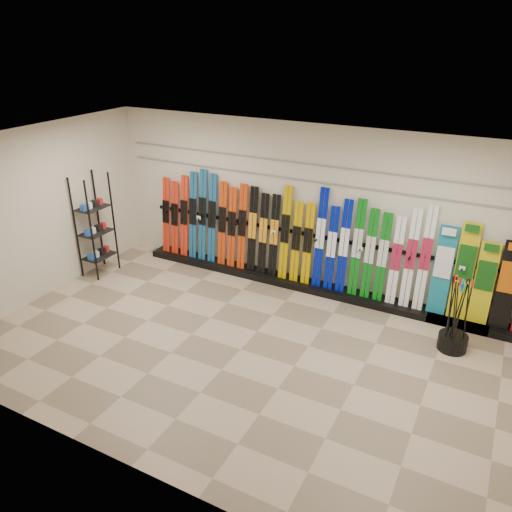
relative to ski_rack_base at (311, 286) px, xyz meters
The scene contains 12 objects.
floor 2.29m from the ski_rack_base, 95.64° to the right, with size 8.00×8.00×0.00m, color #88745E.
back_wall 1.47m from the ski_rack_base, 135.64° to the left, with size 8.00×8.00×0.00m, color beige.
left_wall 5.01m from the ski_rack_base, 151.65° to the right, with size 5.00×5.00×0.00m, color beige.
ceiling 3.73m from the ski_rack_base, 95.64° to the right, with size 8.00×8.00×0.00m, color silver.
ski_rack_base is the anchor object (origin of this frame).
skis 1.12m from the ski_rack_base, behind, with size 5.37×0.23×1.84m.
snowboards 2.94m from the ski_rack_base, ahead, with size 1.57×0.25×1.59m.
accessory_rack 4.27m from the ski_rack_base, 162.47° to the right, with size 0.40×0.60×1.99m, color black.
pole_bin 2.73m from the ski_rack_base, 16.78° to the right, with size 0.43×0.43×0.25m, color black.
ski_poles 2.76m from the ski_rack_base, 17.99° to the right, with size 0.33×0.34×1.18m.
slatwall_rail_0 1.96m from the ski_rack_base, 138.37° to the left, with size 7.60×0.02×0.03m, color gray.
slatwall_rail_1 2.26m from the ski_rack_base, 138.37° to the left, with size 7.60×0.02×0.03m, color gray.
Camera 1 is at (3.11, -5.46, 4.46)m, focal length 35.00 mm.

